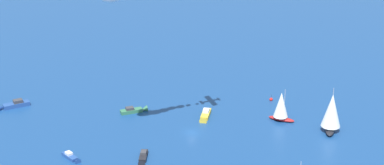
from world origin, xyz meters
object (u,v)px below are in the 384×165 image
at_px(motorboat_mid_cluster, 143,157).
at_px(motorboat_outer_ring_d, 135,110).
at_px(motorboat_far_stbd, 205,116).
at_px(motorboat_inshore, 12,105).
at_px(sailboat_outer_ring_e, 281,106).
at_px(marker_buoy, 271,99).
at_px(sailboat_outer_ring_b, 332,112).
at_px(motorboat_outer_ring_c, 72,157).

distance_m(motorboat_mid_cluster, motorboat_outer_ring_d, 30.09).
bearing_deg(motorboat_mid_cluster, motorboat_far_stbd, 106.06).
height_order(motorboat_inshore, motorboat_outer_ring_d, motorboat_inshore).
xyz_separation_m(sailboat_outer_ring_e, marker_buoy, (-11.89, 8.95, -4.23)).
bearing_deg(motorboat_far_stbd, motorboat_outer_ring_d, -141.47).
height_order(motorboat_mid_cluster, sailboat_outer_ring_e, sailboat_outer_ring_e).
bearing_deg(motorboat_mid_cluster, sailboat_outer_ring_b, 66.80).
height_order(motorboat_outer_ring_d, sailboat_outer_ring_e, sailboat_outer_ring_e).
distance_m(motorboat_mid_cluster, sailboat_outer_ring_e, 46.00).
relative_size(motorboat_far_stbd, sailboat_outer_ring_b, 0.64).
xyz_separation_m(motorboat_outer_ring_d, marker_buoy, (21.27, 38.26, -0.26)).
height_order(sailboat_outer_ring_b, sailboat_outer_ring_e, sailboat_outer_ring_b).
xyz_separation_m(motorboat_far_stbd, marker_buoy, (4.19, 24.66, -0.29)).
relative_size(motorboat_inshore, motorboat_mid_cluster, 1.56).
bearing_deg(motorboat_inshore, motorboat_far_stbd, 42.18).
bearing_deg(marker_buoy, motorboat_inshore, -126.93).
bearing_deg(motorboat_far_stbd, marker_buoy, 80.36).
bearing_deg(motorboat_far_stbd, motorboat_mid_cluster, -73.94).
distance_m(sailboat_outer_ring_b, motorboat_outer_ring_c, 73.19).
relative_size(sailboat_outer_ring_e, marker_buoy, 4.82).
bearing_deg(sailboat_outer_ring_e, marker_buoy, 143.01).
height_order(motorboat_inshore, sailboat_outer_ring_e, sailboat_outer_ring_e).
height_order(sailboat_outer_ring_b, motorboat_outer_ring_c, sailboat_outer_ring_b).
relative_size(motorboat_outer_ring_c, sailboat_outer_ring_e, 0.67).
relative_size(sailboat_outer_ring_b, marker_buoy, 6.15).
height_order(motorboat_inshore, motorboat_mid_cluster, motorboat_inshore).
distance_m(motorboat_inshore, motorboat_mid_cluster, 54.62).
xyz_separation_m(motorboat_far_stbd, motorboat_outer_ring_d, (-17.08, -13.60, -0.03)).
relative_size(motorboat_outer_ring_c, marker_buoy, 3.25).
bearing_deg(motorboat_outer_ring_c, motorboat_far_stbd, 85.05).
xyz_separation_m(sailboat_outer_ring_b, sailboat_outer_ring_e, (-14.08, -5.37, -1.27)).
relative_size(sailboat_outer_ring_b, motorboat_outer_ring_d, 1.51).
bearing_deg(motorboat_inshore, motorboat_mid_cluster, 11.90).
bearing_deg(motorboat_far_stbd, sailboat_outer_ring_e, 44.34).
bearing_deg(sailboat_outer_ring_e, motorboat_mid_cluster, -99.54).
xyz_separation_m(motorboat_far_stbd, motorboat_outer_ring_c, (-3.77, -43.55, -0.15)).
height_order(motorboat_mid_cluster, motorboat_outer_ring_d, motorboat_outer_ring_d).
relative_size(sailboat_outer_ring_b, motorboat_outer_ring_c, 1.89).
xyz_separation_m(motorboat_mid_cluster, marker_buoy, (-4.30, 54.14, -0.18)).
distance_m(motorboat_inshore, motorboat_outer_ring_d, 38.91).
distance_m(motorboat_far_stbd, motorboat_inshore, 60.67).
distance_m(motorboat_far_stbd, sailboat_outer_ring_b, 37.16).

